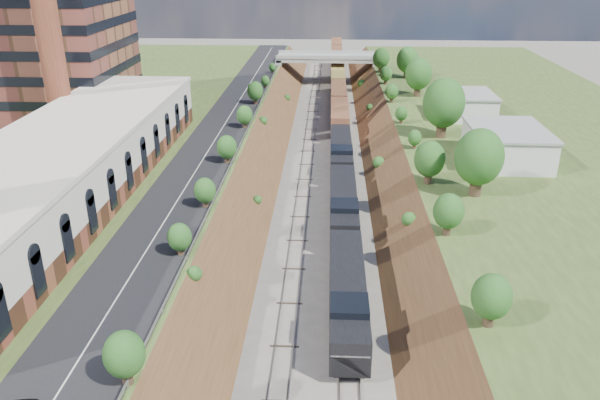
{
  "coord_description": "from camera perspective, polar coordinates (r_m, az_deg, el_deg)",
  "views": [
    {
      "loc": [
        0.67,
        -20.69,
        29.92
      ],
      "look_at": [
        -2.15,
        35.28,
        6.0
      ],
      "focal_mm": 35.0,
      "sensor_mm": 36.0,
      "label": 1
    }
  ],
  "objects": [
    {
      "name": "guardrail",
      "position": [
        84.96,
        -5.44,
        6.34
      ],
      "size": [
        0.1,
        171.0,
        0.7
      ],
      "color": "#99999E",
      "rests_on": "platform_left"
    },
    {
      "name": "white_building_far",
      "position": [
        100.0,
        15.9,
        8.87
      ],
      "size": [
        8.0,
        10.0,
        3.6
      ],
      "primitive_type": "cube",
      "color": "silver",
      "rests_on": "platform_right"
    },
    {
      "name": "freight_train",
      "position": [
        119.67,
        3.79,
        9.89
      ],
      "size": [
        3.11,
        158.19,
        4.63
      ],
      "color": "black",
      "rests_on": "ground"
    },
    {
      "name": "tree_left_crest",
      "position": [
        48.32,
        -12.5,
        -5.75
      ],
      "size": [
        2.45,
        2.45,
        3.55
      ],
      "color": "#473323",
      "rests_on": "platform_left"
    },
    {
      "name": "platform_left",
      "position": [
        91.63,
        -18.88,
        4.43
      ],
      "size": [
        44.0,
        180.0,
        5.0
      ],
      "primitive_type": "cube",
      "color": "#3B4F20",
      "rests_on": "ground"
    },
    {
      "name": "platform_right",
      "position": [
        91.15,
        23.55,
        3.63
      ],
      "size": [
        44.0,
        180.0,
        5.0
      ],
      "primitive_type": "cube",
      "color": "#3B4F20",
      "rests_on": "ground"
    },
    {
      "name": "rail_left_track",
      "position": [
        86.09,
        0.53,
        2.84
      ],
      "size": [
        1.58,
        180.0,
        0.18
      ],
      "primitive_type": "cube",
      "color": "gray",
      "rests_on": "ground"
    },
    {
      "name": "road",
      "position": [
        85.97,
        -8.13,
        6.06
      ],
      "size": [
        8.0,
        180.0,
        0.1
      ],
      "primitive_type": "cube",
      "color": "black",
      "rests_on": "platform_left"
    },
    {
      "name": "tree_right_large",
      "position": [
        66.12,
        17.07,
        3.98
      ],
      "size": [
        5.25,
        5.25,
        7.61
      ],
      "color": "#473323",
      "rests_on": "platform_right"
    },
    {
      "name": "commercial_building",
      "position": [
        68.74,
        -21.97,
        3.24
      ],
      "size": [
        14.3,
        62.3,
        7.0
      ],
      "color": "brown",
      "rests_on": "platform_left"
    },
    {
      "name": "embankment_right",
      "position": [
        86.68,
        9.56,
        2.59
      ],
      "size": [
        10.0,
        180.0,
        10.0
      ],
      "primitive_type": "cube",
      "rotation": [
        0.0,
        0.79,
        0.0
      ],
      "color": "brown",
      "rests_on": "ground"
    },
    {
      "name": "rail_right_track",
      "position": [
        86.05,
        4.0,
        2.77
      ],
      "size": [
        1.58,
        180.0,
        0.18
      ],
      "primitive_type": "cube",
      "color": "gray",
      "rests_on": "ground"
    },
    {
      "name": "overpass",
      "position": [
        144.87,
        2.65,
        13.15
      ],
      "size": [
        24.5,
        8.3,
        7.4
      ],
      "color": "gray",
      "rests_on": "ground"
    },
    {
      "name": "white_building_near",
      "position": [
        79.57,
        19.5,
        5.02
      ],
      "size": [
        9.0,
        12.0,
        4.0
      ],
      "primitive_type": "cube",
      "color": "silver",
      "rests_on": "platform_right"
    },
    {
      "name": "embankment_left",
      "position": [
        86.85,
        -5.02,
        2.87
      ],
      "size": [
        10.0,
        180.0,
        10.0
      ],
      "primitive_type": "cube",
      "rotation": [
        0.0,
        0.79,
        0.0
      ],
      "color": "brown",
      "rests_on": "ground"
    }
  ]
}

